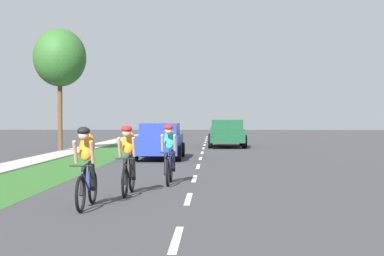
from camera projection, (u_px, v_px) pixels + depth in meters
The scene contains 10 objects.
ground_plane at pixel (199, 162), 21.98m from camera, with size 120.00×120.00×0.00m, color #38383A.
grass_verge at pixel (80, 162), 22.15m from camera, with size 2.54×70.00×0.01m, color #2D6026.
sidewalk_concrete at pixel (32, 161), 22.23m from camera, with size 1.36×70.00×0.10m, color #B2ADA3.
lane_markings_center at pixel (201, 155), 25.97m from camera, with size 0.12×53.80×0.01m.
cyclist_lead at pixel (86, 166), 10.72m from camera, with size 0.42×1.72×1.58m.
cyclist_trailing at pixel (128, 159), 12.56m from camera, with size 0.42×1.72×1.58m.
cyclist_distant at pixel (169, 153), 14.62m from camera, with size 0.42×1.72×1.58m.
sedan_blue at pixel (160, 141), 23.75m from camera, with size 1.98×4.30×1.52m.
pickup_dark_green at pixel (227, 133), 33.33m from camera, with size 2.22×5.10×1.64m.
street_tree_near at pixel (60, 58), 28.85m from camera, with size 2.72×2.72×6.38m.
Camera 1 is at (0.52, -1.94, 1.74)m, focal length 52.06 mm.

